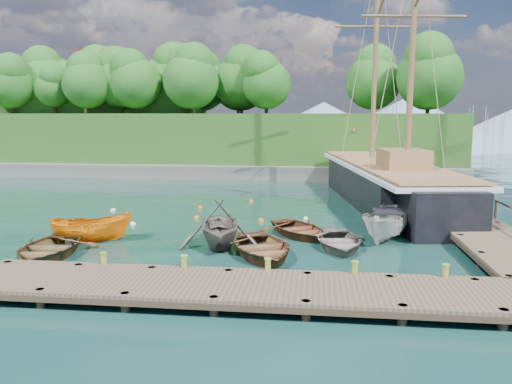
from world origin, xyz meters
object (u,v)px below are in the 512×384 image
cabin_boat_white (386,240)px  rowboat_3 (338,248)px  motorboat_orange (92,242)px  rowboat_1 (219,246)px  rowboat_2 (262,256)px  rowboat_4 (299,235)px  rowboat_0 (48,257)px  schooner (386,186)px

cabin_boat_white → rowboat_3: bearing=-120.2°
motorboat_orange → cabin_boat_white: 14.08m
rowboat_1 → rowboat_2: (2.09, -1.36, 0.00)m
rowboat_3 → cabin_boat_white: bearing=29.8°
rowboat_2 → rowboat_3: size_ratio=1.14×
rowboat_1 → rowboat_4: 4.32m
rowboat_0 → rowboat_4: rowboat_0 is taller
motorboat_orange → schooner: size_ratio=0.13×
rowboat_1 → rowboat_4: rowboat_1 is taller
rowboat_2 → motorboat_orange: (-8.26, 1.48, 0.00)m
rowboat_1 → rowboat_4: bearing=22.3°
rowboat_3 → rowboat_0: bearing=-172.1°
rowboat_1 → rowboat_4: (3.55, 2.48, 0.00)m
rowboat_2 → cabin_boat_white: 6.63m
rowboat_0 → cabin_boat_white: 15.41m
rowboat_2 → rowboat_4: 4.10m
rowboat_0 → motorboat_orange: bearing=68.3°
rowboat_3 → schooner: 12.73m
motorboat_orange → rowboat_4: bearing=-95.8°
rowboat_2 → cabin_boat_white: bearing=11.0°
rowboat_2 → rowboat_3: bearing=7.8°
rowboat_0 → rowboat_2: 9.11m
rowboat_4 → motorboat_orange: motorboat_orange is taller
rowboat_2 → rowboat_0: bearing=167.3°
rowboat_3 → schooner: bearing=67.5°
schooner → cabin_boat_white: bearing=-105.8°
rowboat_1 → rowboat_2: size_ratio=0.91×
rowboat_0 → motorboat_orange: 2.75m
rowboat_1 → rowboat_3: size_ratio=1.04×
rowboat_4 → cabin_boat_white: bearing=-35.9°
rowboat_0 → cabin_boat_white: size_ratio=1.06×
cabin_boat_white → motorboat_orange: bearing=-147.5°
cabin_boat_white → rowboat_0: bearing=-138.1°
rowboat_0 → rowboat_1: 7.38m
rowboat_2 → schooner: bearing=42.9°
cabin_boat_white → rowboat_2: bearing=-124.4°
rowboat_1 → motorboat_orange: size_ratio=1.16×
rowboat_1 → rowboat_0: bearing=-172.6°
rowboat_0 → rowboat_4: 11.62m
rowboat_3 → schooner: (3.73, 12.12, 1.16)m
rowboat_4 → rowboat_1: bearing=-175.4°
rowboat_0 → schooner: bearing=37.6°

